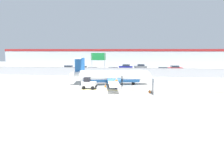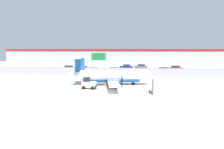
{
  "view_description": "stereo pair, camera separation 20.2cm",
  "coord_description": "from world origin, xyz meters",
  "px_view_note": "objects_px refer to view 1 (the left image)",
  "views": [
    {
      "loc": [
        3.83,
        -28.37,
        6.29
      ],
      "look_at": [
        -0.03,
        7.28,
        1.8
      ],
      "focal_mm": 32.0,
      "sensor_mm": 36.0,
      "label": 1
    },
    {
      "loc": [
        4.03,
        -28.35,
        6.29
      ],
      "look_at": [
        -0.03,
        7.28,
        1.8
      ],
      "focal_mm": 32.0,
      "sensor_mm": 36.0,
      "label": 2
    }
  ],
  "objects_px": {
    "parked_car_7": "(175,68)",
    "parked_car_6": "(163,70)",
    "traffic_cone_near_left": "(101,81)",
    "highway_sign": "(98,58)",
    "parked_car_1": "(83,69)",
    "baggage_tug": "(89,84)",
    "parked_car_0": "(69,68)",
    "parked_car_4": "(126,67)",
    "cargo_container": "(161,87)",
    "commuter_airplane": "(113,76)",
    "parked_car_5": "(141,67)",
    "ground_crew_worker": "(116,83)",
    "parked_car_3": "(113,70)",
    "parked_car_2": "(93,70)",
    "traffic_cone_near_right": "(105,85)",
    "traffic_cone_far_right": "(115,84)",
    "traffic_cone_far_left": "(150,91)"
  },
  "relations": [
    {
      "from": "parked_car_6",
      "to": "parked_car_2",
      "type": "bearing_deg",
      "value": -176.4
    },
    {
      "from": "parked_car_7",
      "to": "parked_car_6",
      "type": "bearing_deg",
      "value": -132.16
    },
    {
      "from": "cargo_container",
      "to": "parked_car_1",
      "type": "height_order",
      "value": "cargo_container"
    },
    {
      "from": "baggage_tug",
      "to": "traffic_cone_far_left",
      "type": "height_order",
      "value": "baggage_tug"
    },
    {
      "from": "parked_car_5",
      "to": "commuter_airplane",
      "type": "bearing_deg",
      "value": 83.35
    },
    {
      "from": "parked_car_4",
      "to": "parked_car_7",
      "type": "relative_size",
      "value": 0.99
    },
    {
      "from": "highway_sign",
      "to": "traffic_cone_near_left",
      "type": "bearing_deg",
      "value": -77.49
    },
    {
      "from": "parked_car_3",
      "to": "highway_sign",
      "type": "distance_m",
      "value": 6.14
    },
    {
      "from": "traffic_cone_near_right",
      "to": "parked_car_6",
      "type": "relative_size",
      "value": 0.15
    },
    {
      "from": "parked_car_1",
      "to": "highway_sign",
      "type": "relative_size",
      "value": 0.78
    },
    {
      "from": "highway_sign",
      "to": "traffic_cone_far_right",
      "type": "bearing_deg",
      "value": -69.11
    },
    {
      "from": "parked_car_2",
      "to": "parked_car_7",
      "type": "bearing_deg",
      "value": 12.99
    },
    {
      "from": "parked_car_4",
      "to": "parked_car_7",
      "type": "xyz_separation_m",
      "value": [
        14.42,
        -3.46,
        0.0
      ]
    },
    {
      "from": "ground_crew_worker",
      "to": "parked_car_6",
      "type": "relative_size",
      "value": 0.4
    },
    {
      "from": "baggage_tug",
      "to": "ground_crew_worker",
      "type": "height_order",
      "value": "baggage_tug"
    },
    {
      "from": "baggage_tug",
      "to": "parked_car_3",
      "type": "xyz_separation_m",
      "value": [
        1.61,
        21.38,
        0.04
      ]
    },
    {
      "from": "parked_car_3",
      "to": "traffic_cone_near_left",
      "type": "bearing_deg",
      "value": 94.48
    },
    {
      "from": "parked_car_6",
      "to": "parked_car_7",
      "type": "xyz_separation_m",
      "value": [
        4.19,
        5.61,
        0.0
      ]
    },
    {
      "from": "parked_car_0",
      "to": "parked_car_3",
      "type": "bearing_deg",
      "value": -22.04
    },
    {
      "from": "parked_car_1",
      "to": "parked_car_2",
      "type": "xyz_separation_m",
      "value": [
        3.53,
        -3.04,
        0.0
      ]
    },
    {
      "from": "parked_car_6",
      "to": "baggage_tug",
      "type": "bearing_deg",
      "value": -125.25
    },
    {
      "from": "ground_crew_worker",
      "to": "parked_car_2",
      "type": "relative_size",
      "value": 0.39
    },
    {
      "from": "commuter_airplane",
      "to": "baggage_tug",
      "type": "xyz_separation_m",
      "value": [
        -3.5,
        -3.68,
        -0.75
      ]
    },
    {
      "from": "traffic_cone_far_left",
      "to": "parked_car_4",
      "type": "height_order",
      "value": "parked_car_4"
    },
    {
      "from": "baggage_tug",
      "to": "ground_crew_worker",
      "type": "xyz_separation_m",
      "value": [
        4.42,
        0.45,
        0.1
      ]
    },
    {
      "from": "traffic_cone_near_right",
      "to": "parked_car_0",
      "type": "xyz_separation_m",
      "value": [
        -14.23,
        24.0,
        0.58
      ]
    },
    {
      "from": "traffic_cone_near_left",
      "to": "traffic_cone_far_left",
      "type": "relative_size",
      "value": 1.0
    },
    {
      "from": "parked_car_1",
      "to": "parked_car_7",
      "type": "height_order",
      "value": "same"
    },
    {
      "from": "traffic_cone_near_left",
      "to": "highway_sign",
      "type": "height_order",
      "value": "highway_sign"
    },
    {
      "from": "commuter_airplane",
      "to": "parked_car_0",
      "type": "distance_m",
      "value": 26.81
    },
    {
      "from": "commuter_airplane",
      "to": "parked_car_4",
      "type": "height_order",
      "value": "commuter_airplane"
    },
    {
      "from": "cargo_container",
      "to": "highway_sign",
      "type": "relative_size",
      "value": 0.46
    },
    {
      "from": "commuter_airplane",
      "to": "parked_car_5",
      "type": "height_order",
      "value": "commuter_airplane"
    },
    {
      "from": "commuter_airplane",
      "to": "highway_sign",
      "type": "bearing_deg",
      "value": 100.86
    },
    {
      "from": "parked_car_0",
      "to": "parked_car_1",
      "type": "distance_m",
      "value": 4.96
    },
    {
      "from": "commuter_airplane",
      "to": "parked_car_6",
      "type": "height_order",
      "value": "commuter_airplane"
    },
    {
      "from": "ground_crew_worker",
      "to": "parked_car_3",
      "type": "bearing_deg",
      "value": -41.47
    },
    {
      "from": "parked_car_1",
      "to": "baggage_tug",
      "type": "bearing_deg",
      "value": -69.49
    },
    {
      "from": "cargo_container",
      "to": "traffic_cone_near_left",
      "type": "bearing_deg",
      "value": 134.96
    },
    {
      "from": "parked_car_0",
      "to": "highway_sign",
      "type": "height_order",
      "value": "highway_sign"
    },
    {
      "from": "parked_car_5",
      "to": "baggage_tug",
      "type": "bearing_deg",
      "value": 78.8
    },
    {
      "from": "traffic_cone_far_left",
      "to": "parked_car_3",
      "type": "height_order",
      "value": "parked_car_3"
    },
    {
      "from": "traffic_cone_far_right",
      "to": "cargo_container",
      "type": "bearing_deg",
      "value": -38.7
    },
    {
      "from": "baggage_tug",
      "to": "traffic_cone_far_right",
      "type": "bearing_deg",
      "value": 42.13
    },
    {
      "from": "ground_crew_worker",
      "to": "parked_car_6",
      "type": "height_order",
      "value": "same"
    },
    {
      "from": "traffic_cone_near_left",
      "to": "highway_sign",
      "type": "xyz_separation_m",
      "value": [
        -2.45,
        11.06,
        3.83
      ]
    },
    {
      "from": "traffic_cone_near_left",
      "to": "parked_car_5",
      "type": "xyz_separation_m",
      "value": [
        8.42,
        26.76,
        0.58
      ]
    },
    {
      "from": "parked_car_0",
      "to": "parked_car_3",
      "type": "distance_m",
      "value": 14.09
    },
    {
      "from": "traffic_cone_near_left",
      "to": "parked_car_7",
      "type": "bearing_deg",
      "value": 50.65
    },
    {
      "from": "highway_sign",
      "to": "parked_car_5",
      "type": "bearing_deg",
      "value": 55.29
    }
  ]
}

